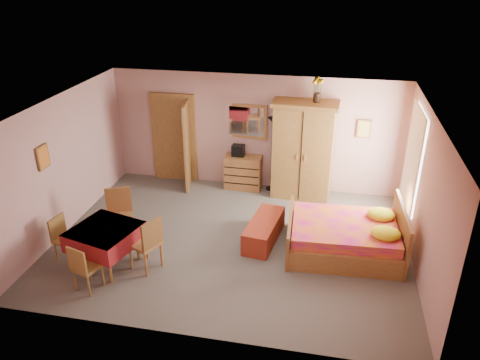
% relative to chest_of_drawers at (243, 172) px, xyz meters
% --- Properties ---
extents(floor, '(6.50, 6.50, 0.00)m').
position_rel_chest_of_drawers_xyz_m(floor, '(0.22, -2.29, -0.39)').
color(floor, '#625E56').
rests_on(floor, ground).
extents(ceiling, '(6.50, 6.50, 0.00)m').
position_rel_chest_of_drawers_xyz_m(ceiling, '(0.22, -2.29, 2.21)').
color(ceiling, brown).
rests_on(ceiling, wall_back).
extents(wall_back, '(6.50, 0.10, 2.60)m').
position_rel_chest_of_drawers_xyz_m(wall_back, '(0.22, 0.21, 0.91)').
color(wall_back, tan).
rests_on(wall_back, floor).
extents(wall_front, '(6.50, 0.10, 2.60)m').
position_rel_chest_of_drawers_xyz_m(wall_front, '(0.22, -4.79, 0.91)').
color(wall_front, tan).
rests_on(wall_front, floor).
extents(wall_left, '(0.10, 5.00, 2.60)m').
position_rel_chest_of_drawers_xyz_m(wall_left, '(-3.03, -2.29, 0.91)').
color(wall_left, tan).
rests_on(wall_left, floor).
extents(wall_right, '(0.10, 5.00, 2.60)m').
position_rel_chest_of_drawers_xyz_m(wall_right, '(3.47, -2.29, 0.91)').
color(wall_right, tan).
rests_on(wall_right, floor).
extents(doorway, '(1.06, 0.12, 2.15)m').
position_rel_chest_of_drawers_xyz_m(doorway, '(-1.68, 0.18, 0.63)').
color(doorway, '#9E6B35').
rests_on(doorway, floor).
extents(window, '(0.08, 1.40, 1.95)m').
position_rel_chest_of_drawers_xyz_m(window, '(3.43, -1.09, 1.06)').
color(window, white).
rests_on(window, wall_right).
extents(picture_left, '(0.04, 0.32, 0.42)m').
position_rel_chest_of_drawers_xyz_m(picture_left, '(-3.00, -2.89, 1.31)').
color(picture_left, orange).
rests_on(picture_left, wall_left).
extents(picture_back, '(0.30, 0.04, 0.40)m').
position_rel_chest_of_drawers_xyz_m(picture_back, '(2.57, 0.18, 1.16)').
color(picture_back, '#D8BF59').
rests_on(picture_back, wall_back).
extents(chest_of_drawers, '(0.83, 0.42, 0.78)m').
position_rel_chest_of_drawers_xyz_m(chest_of_drawers, '(0.00, 0.00, 0.00)').
color(chest_of_drawers, '#9D6535').
rests_on(chest_of_drawers, floor).
extents(wall_mirror, '(1.00, 0.13, 0.79)m').
position_rel_chest_of_drawers_xyz_m(wall_mirror, '(0.00, 0.21, 1.16)').
color(wall_mirror, white).
rests_on(wall_mirror, wall_back).
extents(stereo, '(0.28, 0.21, 0.26)m').
position_rel_chest_of_drawers_xyz_m(stereo, '(-0.12, 0.02, 0.52)').
color(stereo, black).
rests_on(stereo, chest_of_drawers).
extents(floor_lamp, '(0.27, 0.27, 1.72)m').
position_rel_chest_of_drawers_xyz_m(floor_lamp, '(0.64, 0.05, 0.47)').
color(floor_lamp, black).
rests_on(floor_lamp, floor).
extents(wardrobe, '(1.41, 0.78, 2.16)m').
position_rel_chest_of_drawers_xyz_m(wardrobe, '(1.33, -0.12, 0.69)').
color(wardrobe, olive).
rests_on(wardrobe, floor).
extents(sunflower_vase, '(0.22, 0.22, 0.52)m').
position_rel_chest_of_drawers_xyz_m(sunflower_vase, '(1.55, -0.09, 2.03)').
color(sunflower_vase, yellow).
rests_on(sunflower_vase, wardrobe).
extents(bed, '(2.10, 1.69, 0.94)m').
position_rel_chest_of_drawers_xyz_m(bed, '(2.27, -2.19, 0.08)').
color(bed, '#C5137C').
rests_on(bed, floor).
extents(bench, '(0.65, 1.35, 0.43)m').
position_rel_chest_of_drawers_xyz_m(bench, '(0.81, -2.12, -0.18)').
color(bench, maroon).
rests_on(bench, floor).
extents(dining_table, '(1.23, 1.23, 0.74)m').
position_rel_chest_of_drawers_xyz_m(dining_table, '(-1.71, -3.44, -0.02)').
color(dining_table, maroon).
rests_on(dining_table, floor).
extents(chair_south, '(0.47, 0.47, 0.83)m').
position_rel_chest_of_drawers_xyz_m(chair_south, '(-1.73, -4.08, 0.02)').
color(chair_south, olive).
rests_on(chair_south, floor).
extents(chair_north, '(0.62, 0.62, 1.02)m').
position_rel_chest_of_drawers_xyz_m(chair_north, '(-1.79, -2.68, 0.12)').
color(chair_north, '#905B31').
rests_on(chair_north, floor).
extents(chair_west, '(0.43, 0.43, 0.82)m').
position_rel_chest_of_drawers_xyz_m(chair_west, '(-2.47, -3.41, 0.02)').
color(chair_west, '#AC7E3A').
rests_on(chair_west, floor).
extents(chair_east, '(0.59, 0.59, 0.99)m').
position_rel_chest_of_drawers_xyz_m(chair_east, '(-1.03, -3.36, 0.10)').
color(chair_east, '#AF713B').
rests_on(chair_east, floor).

